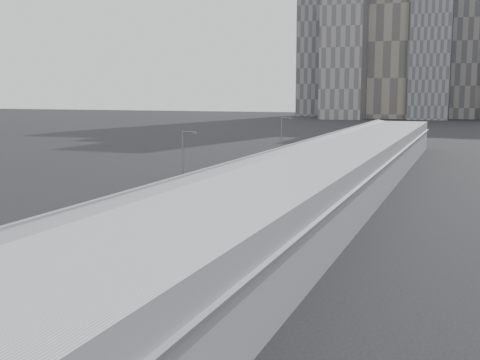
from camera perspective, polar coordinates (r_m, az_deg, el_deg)
The scene contains 21 objects.
sidewalk at distance 79.83m, azimuth 6.11°, elevation -1.76°, with size 10.00×170.00×0.12m, color gray.
lane_line at distance 83.10m, azimuth -0.90°, elevation -1.36°, with size 0.12×160.00×0.02m, color gold.
depot at distance 78.39m, azimuth 8.97°, elevation 0.55°, with size 12.45×160.40×7.20m.
skyline at distance 348.62m, azimuth 16.09°, elevation 14.05°, with size 145.00×64.00×120.00m.
bus_1 at distance 50.46m, azimuth -12.16°, elevation -5.98°, with size 3.38×13.52×3.92m.
bus_2 at distance 61.67m, azimuth -4.97°, elevation -3.22°, with size 3.42×13.55×3.92m.
bus_3 at distance 75.36m, azimuth -0.52°, elevation -1.08°, with size 3.00×13.52×3.94m.
bus_4 at distance 89.00m, azimuth 3.06°, elevation 0.32°, with size 3.90×13.28×3.83m.
bus_5 at distance 101.78m, azimuth 5.82°, elevation 1.29°, with size 2.91×13.04×3.80m.
bus_6 at distance 114.64m, azimuth 7.26°, elevation 2.11°, with size 4.03×14.21×4.10m.
bus_7 at distance 127.12m, azimuth 8.85°, elevation 2.67°, with size 3.05×13.79×4.02m.
bus_8 at distance 141.10m, azimuth 9.92°, elevation 3.14°, with size 3.14×12.83×3.72m.
bus_9 at distance 157.16m, azimuth 11.19°, elevation 3.59°, with size 2.80×12.21×3.55m.
tree_0 at distance 41.16m, azimuth -13.91°, elevation -6.58°, with size 1.51×1.51×4.35m.
tree_1 at distance 62.14m, azimuth -0.91°, elevation -1.56°, with size 1.19×1.19×4.01m.
tree_2 at distance 83.50m, azimuth 4.77°, elevation 0.96°, with size 1.64×1.64×4.17m.
tree_3 at distance 100.82m, azimuth 7.48°, elevation 2.31°, with size 2.19×2.19×4.66m.
street_lamp_near at distance 75.41m, azimuth -5.32°, elevation 1.69°, with size 2.04×0.22×9.23m.
street_lamp_far at distance 115.25m, azimuth 4.03°, elevation 4.00°, with size 2.04×0.22×9.31m.
shipping_container at distance 138.23m, azimuth 6.78°, elevation 3.03°, with size 2.69×6.31×2.83m, color #164A19.
suv at distance 154.69m, azimuth 8.82°, elevation 3.29°, with size 2.37×5.13×1.43m, color black.
Camera 1 is at (29.03, -21.03, 13.93)m, focal length 45.00 mm.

